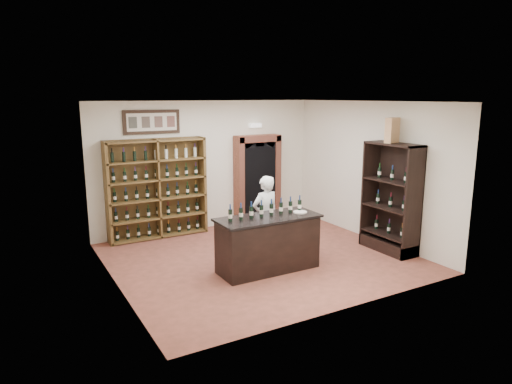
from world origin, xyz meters
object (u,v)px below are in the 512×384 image
(side_cabinet, at_px, (391,214))
(shopkeeper, at_px, (265,216))
(counter_bottle_0, at_px, (230,215))
(wine_crate, at_px, (392,130))
(wine_shelf, at_px, (157,189))
(tasting_counter, at_px, (268,244))

(side_cabinet, height_order, shopkeeper, side_cabinet)
(counter_bottle_0, height_order, wine_crate, wine_crate)
(side_cabinet, bearing_deg, wine_crate, 124.63)
(wine_shelf, xyz_separation_m, side_cabinet, (3.82, -3.23, -0.35))
(tasting_counter, bearing_deg, counter_bottle_0, 175.27)
(side_cabinet, distance_m, shopkeeper, 2.57)
(counter_bottle_0, xyz_separation_m, shopkeeper, (1.08, 0.65, -0.31))
(wine_shelf, distance_m, shopkeeper, 2.68)
(tasting_counter, xyz_separation_m, shopkeeper, (0.36, 0.71, 0.30))
(shopkeeper, relative_size, wine_crate, 3.27)
(wine_shelf, height_order, counter_bottle_0, wine_shelf)
(tasting_counter, height_order, shopkeeper, shopkeeper)
(tasting_counter, bearing_deg, shopkeeper, 62.87)
(counter_bottle_0, distance_m, wine_crate, 3.67)
(counter_bottle_0, relative_size, shopkeeper, 0.19)
(shopkeeper, bearing_deg, side_cabinet, 151.45)
(wine_shelf, xyz_separation_m, tasting_counter, (1.10, -2.93, -0.61))
(shopkeeper, height_order, wine_crate, wine_crate)
(wine_shelf, xyz_separation_m, counter_bottle_0, (0.38, -2.87, 0.01))
(tasting_counter, distance_m, wine_crate, 3.32)
(counter_bottle_0, height_order, side_cabinet, side_cabinet)
(wine_shelf, height_order, shopkeeper, wine_shelf)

